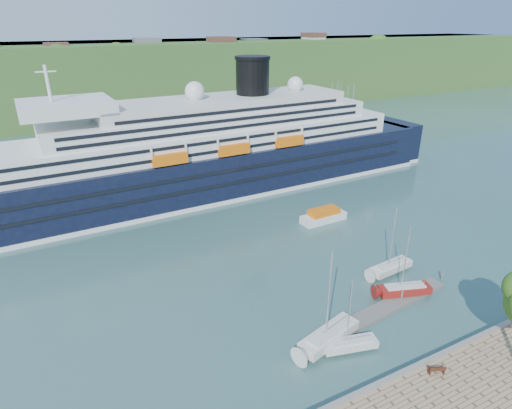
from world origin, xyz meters
name	(u,v)px	position (x,y,z in m)	size (l,w,h in m)	color
ground	(433,364)	(0.00, 0.00, 0.00)	(400.00, 400.00, 0.00)	#2E524F
far_hillside	(120,78)	(0.00, 145.00, 12.00)	(400.00, 50.00, 24.00)	#316227
quay_coping	(436,357)	(0.00, -0.20, 1.15)	(220.00, 0.50, 0.30)	slate
cruise_ship	(197,129)	(-3.97, 53.60, 12.56)	(111.85, 16.29, 25.12)	black
park_bench	(436,369)	(-1.59, -1.56, 1.51)	(1.60, 0.66, 1.03)	#4B2615
floating_pontoon	(390,306)	(2.86, 8.86, 0.20)	(17.88, 2.19, 0.40)	gray
sailboat_white_near	(332,302)	(-7.35, 7.10, 5.34)	(8.27, 2.30, 10.69)	silver
sailboat_red	(409,264)	(5.94, 9.75, 4.53)	(7.02, 1.95, 9.07)	maroon
sailboat_white_far	(394,243)	(8.15, 14.37, 4.62)	(7.15, 1.99, 9.24)	silver
tender_launch	(324,215)	(9.78, 31.80, 1.11)	(8.01, 2.74, 2.21)	orange
sailboat_extra	(353,318)	(-6.03, 5.33, 4.03)	(6.24, 1.73, 8.06)	silver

